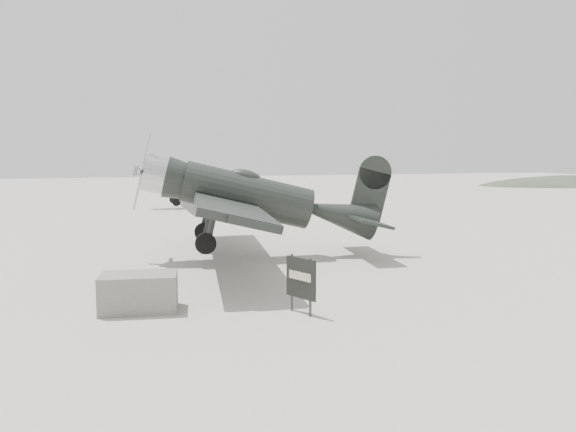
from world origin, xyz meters
name	(u,v)px	position (x,y,z in m)	size (l,w,h in m)	color
ground	(278,281)	(0.00, 0.00, 0.00)	(160.00, 160.00, 0.00)	gray
hill_northeast	(575,185)	(50.00, 40.00, 0.00)	(32.00, 16.00, 5.20)	#2F3B2B
lowwing_monoplane	(259,199)	(0.41, 3.79, 2.14)	(9.01, 12.59, 4.04)	black
highwing_monoplane	(195,179)	(0.98, 23.96, 1.98)	(7.89, 11.04, 3.16)	#979A9C
equipment_block	(139,292)	(-4.02, -2.00, 0.44)	(1.78, 1.11, 0.89)	slate
sign_board	(301,279)	(-0.42, -3.38, 0.82)	(0.44, 0.89, 1.37)	#333333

